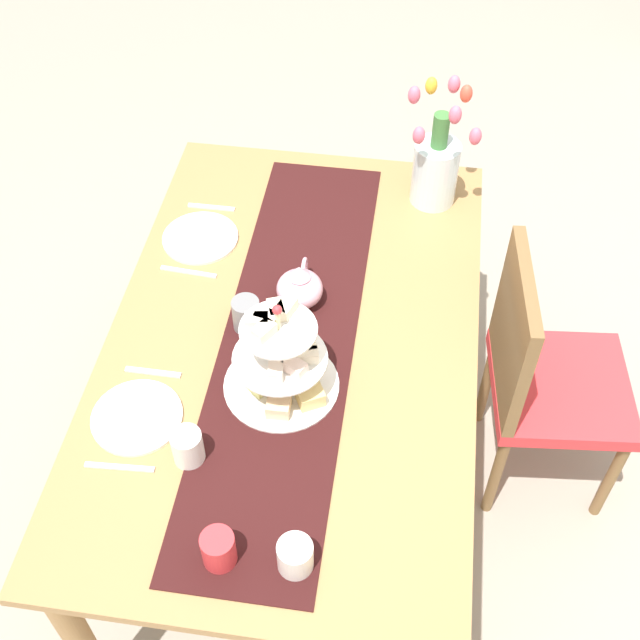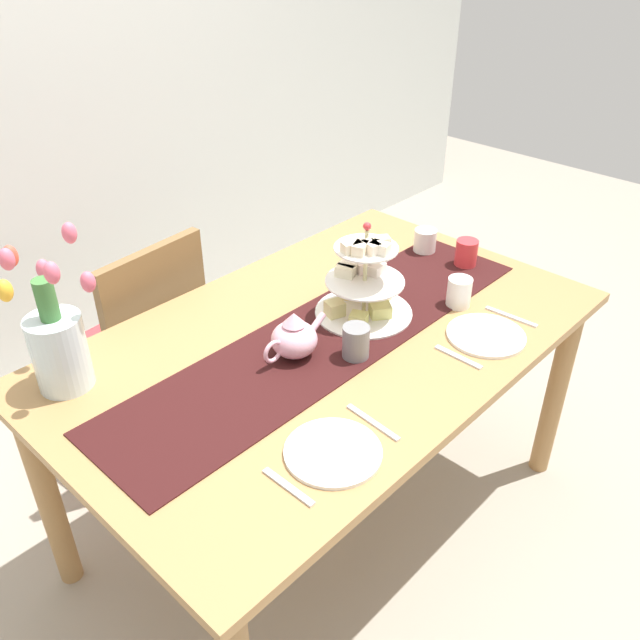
{
  "view_description": "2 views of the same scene",
  "coord_description": "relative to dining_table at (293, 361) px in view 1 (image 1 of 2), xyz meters",
  "views": [
    {
      "loc": [
        1.42,
        0.28,
        2.49
      ],
      "look_at": [
        -0.02,
        0.07,
        0.84
      ],
      "focal_mm": 46.14,
      "sensor_mm": 36.0,
      "label": 1
    },
    {
      "loc": [
        -1.19,
        -1.1,
        1.87
      ],
      "look_at": [
        -0.03,
        -0.0,
        0.84
      ],
      "focal_mm": 37.3,
      "sensor_mm": 36.0,
      "label": 2
    }
  ],
  "objects": [
    {
      "name": "tulip_vase",
      "position": [
        -0.64,
        0.34,
        0.24
      ],
      "size": [
        0.24,
        0.22,
        0.42
      ],
      "color": "silver",
      "rests_on": "dining_table"
    },
    {
      "name": "mug_orange",
      "position": [
        0.66,
        -0.05,
        0.15
      ],
      "size": [
        0.08,
        0.08,
        0.09
      ],
      "primitive_type": "cylinder",
      "color": "red",
      "rests_on": "dining_table"
    },
    {
      "name": "fork_right",
      "position": [
        0.17,
        -0.34,
        0.11
      ],
      "size": [
        0.02,
        0.15,
        0.01
      ],
      "primitive_type": "cube",
      "rotation": [
        0.0,
        0.0,
        -0.01
      ],
      "color": "silver",
      "rests_on": "dining_table"
    },
    {
      "name": "tiered_cake_stand",
      "position": [
        0.17,
        0.01,
        0.2
      ],
      "size": [
        0.3,
        0.3,
        0.3
      ],
      "color": "beige",
      "rests_on": "table_runner"
    },
    {
      "name": "dining_table",
      "position": [
        0.0,
        0.0,
        0.0
      ],
      "size": [
        1.63,
        1.01,
        0.77
      ],
      "color": "#A37747",
      "rests_on": "ground_plane"
    },
    {
      "name": "mug_white_text",
      "position": [
        0.41,
        -0.18,
        0.15
      ],
      "size": [
        0.08,
        0.08,
        0.09
      ],
      "primitive_type": "cylinder",
      "color": "white",
      "rests_on": "dining_table"
    },
    {
      "name": "knife_left",
      "position": [
        -0.2,
        -0.34,
        0.11
      ],
      "size": [
        0.03,
        0.17,
        0.01
      ],
      "primitive_type": "cube",
      "rotation": [
        0.0,
        0.0,
        -0.07
      ],
      "color": "silver",
      "rests_on": "dining_table"
    },
    {
      "name": "knife_right",
      "position": [
        0.46,
        -0.34,
        0.11
      ],
      "size": [
        0.02,
        0.17,
        0.01
      ],
      "primitive_type": "cube",
      "rotation": [
        0.0,
        0.0,
        0.06
      ],
      "color": "silver",
      "rests_on": "dining_table"
    },
    {
      "name": "ground_plane",
      "position": [
        0.0,
        0.0,
        -0.67
      ],
      "size": [
        8.0,
        8.0,
        0.0
      ],
      "primitive_type": "plane",
      "color": "gray"
    },
    {
      "name": "dinner_plate_left",
      "position": [
        -0.35,
        -0.34,
        0.11
      ],
      "size": [
        0.23,
        0.23,
        0.01
      ],
      "primitive_type": "cylinder",
      "color": "white",
      "rests_on": "dining_table"
    },
    {
      "name": "teapot",
      "position": [
        -0.13,
        0.0,
        0.16
      ],
      "size": [
        0.24,
        0.13,
        0.14
      ],
      "color": "#E5A8BC",
      "rests_on": "table_runner"
    },
    {
      "name": "dinner_plate_right",
      "position": [
        0.32,
        -0.34,
        0.11
      ],
      "size": [
        0.23,
        0.23,
        0.01
      ],
      "primitive_type": "cylinder",
      "color": "white",
      "rests_on": "dining_table"
    },
    {
      "name": "mug_grey",
      "position": [
        -0.02,
        -0.13,
        0.15
      ],
      "size": [
        0.08,
        0.08,
        0.09
      ],
      "primitive_type": "cylinder",
      "color": "slate",
      "rests_on": "table_runner"
    },
    {
      "name": "chair_left",
      "position": [
        -0.19,
        0.73,
        -0.17
      ],
      "size": [
        0.46,
        0.46,
        0.91
      ],
      "color": "brown",
      "rests_on": "ground_plane"
    },
    {
      "name": "fork_left",
      "position": [
        -0.49,
        -0.34,
        0.11
      ],
      "size": [
        0.02,
        0.15,
        0.01
      ],
      "primitive_type": "cube",
      "rotation": [
        0.0,
        0.0,
        0.0
      ],
      "color": "silver",
      "rests_on": "dining_table"
    },
    {
      "name": "cream_jug",
      "position": [
        0.65,
        0.12,
        0.15
      ],
      "size": [
        0.08,
        0.08,
        0.08
      ],
      "primitive_type": "cylinder",
      "color": "white",
      "rests_on": "dining_table"
    },
    {
      "name": "table_runner",
      "position": [
        0.0,
        -0.01,
        0.11
      ],
      "size": [
        1.49,
        0.36,
        0.0
      ],
      "primitive_type": "cube",
      "color": "black",
      "rests_on": "dining_table"
    }
  ]
}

